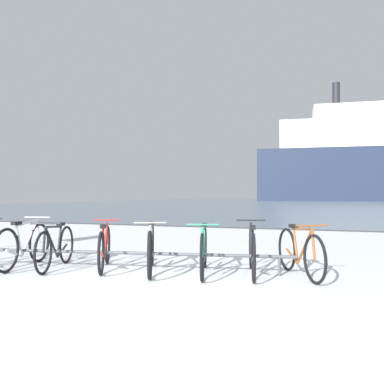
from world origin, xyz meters
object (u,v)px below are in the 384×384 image
Objects in this scene: bicycle_7 at (300,252)px; bicycle_1 at (24,245)px; bicycle_2 at (56,247)px; bicycle_6 at (252,250)px; bicycle_3 at (105,247)px; bicycle_4 at (151,249)px; bicycle_5 at (204,250)px; ferry_ship at (370,161)px.

bicycle_1 is at bearing -171.01° from bicycle_7.
bicycle_6 is at bearing 9.93° from bicycle_2.
bicycle_6 is at bearing -173.08° from bicycle_7.
bicycle_2 is at bearing -170.61° from bicycle_7.
bicycle_4 is at bearing 0.59° from bicycle_3.
bicycle_2 is 0.92× the size of bicycle_6.
bicycle_5 reaches higher than bicycle_7.
bicycle_4 is (1.57, 0.23, 0.01)m from bicycle_2.
bicycle_3 is (0.76, 0.22, 0.00)m from bicycle_2.
bicycle_1 is 3.70m from bicycle_6.
ferry_ship reaches higher than bicycle_2.
bicycle_3 is at bearing -179.41° from bicycle_4.
bicycle_7 reaches higher than bicycle_3.
bicycle_5 is at bearing -168.79° from bicycle_7.
bicycle_5 is 0.98× the size of bicycle_6.
bicycle_5 is 0.72m from bicycle_6.
bicycle_5 is at bearing 4.45° from bicycle_3.
bicycle_1 is 0.04× the size of ferry_ship.
ferry_ship is at bearing 82.96° from bicycle_5.
bicycle_5 is at bearing 8.33° from bicycle_2.
bicycle_6 reaches higher than bicycle_2.
bicycle_5 is (2.38, 0.35, 0.01)m from bicycle_2.
bicycle_6 is at bearing 11.55° from bicycle_4.
bicycle_7 is at bearing 6.92° from bicycle_6.
bicycle_3 is 1.62m from bicycle_5.
bicycle_4 is (0.81, 0.01, 0.01)m from bicycle_3.
bicycle_3 is 0.03× the size of ferry_ship.
bicycle_6 is (2.31, 0.32, 0.01)m from bicycle_3.
bicycle_4 reaches higher than bicycle_7.
bicycle_1 reaches higher than bicycle_5.
ferry_ship reaches higher than bicycle_7.
ferry_ship is (13.05, 82.18, 7.88)m from bicycle_1.
bicycle_2 is 0.96× the size of bicycle_4.
bicycle_1 is 1.10× the size of bicycle_3.
bicycle_4 reaches higher than bicycle_6.
bicycle_4 is 1.12× the size of bicycle_7.
bicycle_7 is (4.33, 0.68, -0.01)m from bicycle_1.
bicycle_5 is 1.14× the size of bicycle_7.
bicycle_7 is 0.03× the size of ferry_ship.
bicycle_4 is at bearing 7.84° from bicycle_1.
bicycle_4 is at bearing -97.59° from ferry_ship.
bicycle_3 is 3.02m from bicycle_7.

